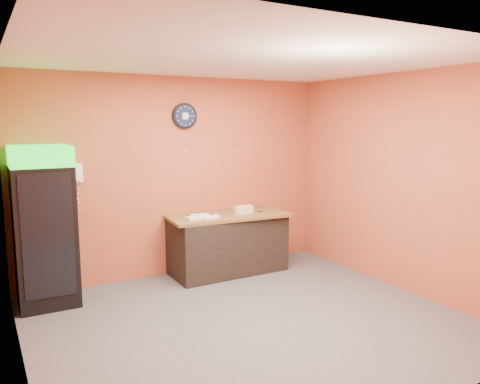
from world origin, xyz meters
TOP-DOWN VIEW (x-y plane):
  - floor at (0.00, 0.00)m, footprint 4.50×4.50m
  - back_wall at (0.00, 2.00)m, footprint 4.50×0.02m
  - left_wall at (-2.25, 0.00)m, footprint 0.02×4.00m
  - right_wall at (2.25, 0.00)m, footprint 0.02×4.00m
  - ceiling at (0.00, 0.00)m, footprint 4.50×4.00m
  - beverage_cooler at (-1.85, 1.61)m, footprint 0.67×0.69m
  - prep_counter at (0.60, 1.64)m, footprint 1.64×0.73m
  - wall_clock at (0.10, 1.97)m, footprint 0.36×0.06m
  - wall_phone at (-1.39, 1.95)m, footprint 0.13×0.11m
  - butcher_paper at (0.60, 1.64)m, footprint 1.78×0.92m
  - sub_roll_stack at (0.80, 1.54)m, footprint 0.28×0.11m
  - wrapped_sandwich_left at (0.07, 1.54)m, footprint 0.32×0.18m
  - wrapped_sandwich_mid at (0.25, 1.48)m, footprint 0.26×0.12m
  - wrapped_sandwich_right at (0.16, 1.66)m, footprint 0.27×0.12m
  - kitchen_tool at (0.38, 1.60)m, footprint 0.06×0.06m

SIDE VIEW (x-z plane):
  - floor at x=0.00m, z-range 0.00..0.00m
  - prep_counter at x=0.60m, z-range 0.00..0.82m
  - butcher_paper at x=0.60m, z-range 0.82..0.86m
  - wrapped_sandwich_mid at x=0.25m, z-range 0.86..0.89m
  - wrapped_sandwich_right at x=0.16m, z-range 0.86..0.90m
  - wrapped_sandwich_left at x=0.07m, z-range 0.86..0.90m
  - kitchen_tool at x=0.38m, z-range 0.86..0.92m
  - sub_roll_stack at x=0.80m, z-range 0.86..0.98m
  - beverage_cooler at x=-1.85m, z-range -0.02..1.88m
  - back_wall at x=0.00m, z-range 0.00..2.80m
  - left_wall at x=-2.25m, z-range 0.00..2.80m
  - right_wall at x=2.25m, z-range 0.00..2.80m
  - wall_phone at x=-1.39m, z-range 1.41..1.65m
  - wall_clock at x=0.10m, z-range 2.07..2.43m
  - ceiling at x=0.00m, z-range 2.79..2.81m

